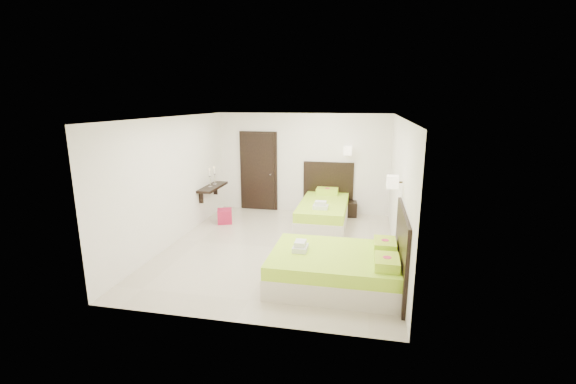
% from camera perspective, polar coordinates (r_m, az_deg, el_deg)
% --- Properties ---
extents(floor, '(5.50, 5.50, 0.00)m').
position_cam_1_polar(floor, '(7.88, -1.16, -8.27)').
color(floor, beige).
rests_on(floor, ground).
extents(bed_single, '(1.31, 2.18, 1.80)m').
position_cam_1_polar(bed_single, '(9.30, 5.32, -2.81)').
color(bed_single, beige).
rests_on(bed_single, ground).
extents(bed_double, '(2.07, 1.76, 1.71)m').
position_cam_1_polar(bed_double, '(6.34, 7.75, -10.96)').
color(bed_double, beige).
rests_on(bed_double, ground).
extents(nightstand, '(0.45, 0.41, 0.38)m').
position_cam_1_polar(nightstand, '(10.06, 8.93, -2.48)').
color(nightstand, black).
rests_on(nightstand, ground).
extents(ottoman, '(0.44, 0.44, 0.34)m').
position_cam_1_polar(ottoman, '(9.50, -9.35, -3.55)').
color(ottoman, maroon).
rests_on(ottoman, ground).
extents(door, '(1.02, 0.15, 2.14)m').
position_cam_1_polar(door, '(10.41, -4.38, 3.05)').
color(door, black).
rests_on(door, ground).
extents(console_shelf, '(0.35, 1.20, 0.78)m').
position_cam_1_polar(console_shelf, '(9.73, -11.14, 0.70)').
color(console_shelf, black).
rests_on(console_shelf, ground).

